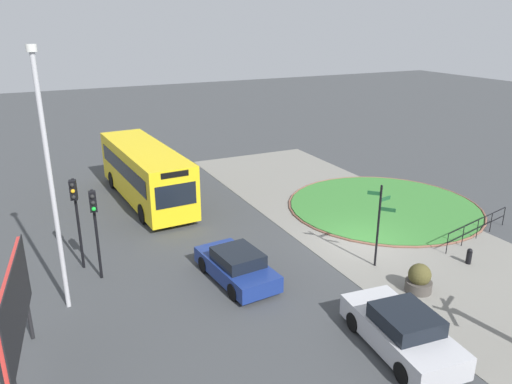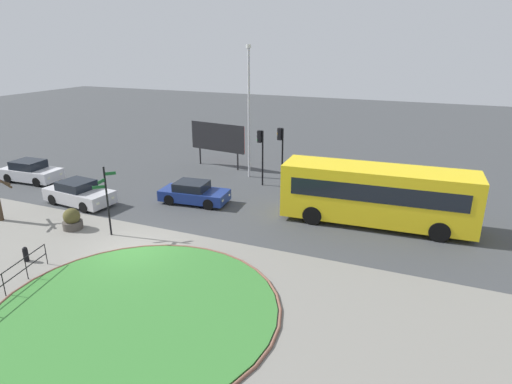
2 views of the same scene
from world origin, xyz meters
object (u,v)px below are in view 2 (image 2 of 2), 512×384
object	(u,v)px
bus_yellow	(377,194)
car_near_lane	(31,172)
bollard_foreground	(26,254)
billboard_left	(218,138)
car_trailing	(79,194)
traffic_light_far	(281,144)
planter_near_signpost	(72,220)
lamppost_tall	(249,109)
signpost_directional	(107,197)
traffic_light_near	(261,145)
car_far_lane	(194,193)

from	to	relation	value
bus_yellow	car_near_lane	size ratio (longest dim) A/B	2.36
bollard_foreground	bus_yellow	distance (m)	16.78
bus_yellow	billboard_left	bearing A→B (deg)	-30.89
bollard_foreground	car_trailing	distance (m)	7.11
car_trailing	traffic_light_far	size ratio (longest dim) A/B	1.14
bollard_foreground	traffic_light_far	size ratio (longest dim) A/B	0.18
bollard_foreground	planter_near_signpost	world-z (taller)	planter_near_signpost
bollard_foreground	car_near_lane	distance (m)	12.72
traffic_light_far	lamppost_tall	distance (m)	3.39
signpost_directional	car_near_lane	size ratio (longest dim) A/B	0.85
car_trailing	lamppost_tall	size ratio (longest dim) A/B	0.49
traffic_light_near	bollard_foreground	bearing A→B (deg)	75.66
car_trailing	lamppost_tall	distance (m)	12.04
car_near_lane	car_trailing	xyz separation A→B (m)	(6.32, -2.12, -0.03)
signpost_directional	lamppost_tall	size ratio (longest dim) A/B	0.40
traffic_light_far	lamppost_tall	xyz separation A→B (m)	(-2.63, 0.85, 1.95)
car_trailing	lamppost_tall	xyz separation A→B (m)	(6.98, 8.91, 4.10)
bollard_foreground	billboard_left	bearing A→B (deg)	87.79
car_far_lane	lamppost_tall	bearing A→B (deg)	76.23
bus_yellow	car_trailing	size ratio (longest dim) A/B	2.25
billboard_left	signpost_directional	bearing A→B (deg)	-78.69
lamppost_tall	car_far_lane	bearing A→B (deg)	-98.31
traffic_light_far	planter_near_signpost	distance (m)	13.37
car_far_lane	signpost_directional	bearing A→B (deg)	-109.72
car_far_lane	lamppost_tall	xyz separation A→B (m)	(0.89, 6.10, 4.15)
bus_yellow	traffic_light_far	bearing A→B (deg)	-35.64
traffic_light_far	bollard_foreground	bearing A→B (deg)	77.94
car_far_lane	traffic_light_near	world-z (taller)	traffic_light_near
planter_near_signpost	traffic_light_far	bearing A→B (deg)	56.59
billboard_left	bus_yellow	bearing A→B (deg)	-20.19
traffic_light_far	car_near_lane	bearing A→B (deg)	32.56
traffic_light_near	traffic_light_far	distance (m)	1.31
lamppost_tall	traffic_light_far	bearing A→B (deg)	-17.96
car_near_lane	planter_near_signpost	bearing A→B (deg)	-33.41
car_far_lane	traffic_light_far	bearing A→B (deg)	50.67
car_trailing	traffic_light_far	xyz separation A→B (m)	(9.62, 8.06, 2.15)
billboard_left	bollard_foreground	bearing A→B (deg)	-84.79
car_near_lane	lamppost_tall	size ratio (longest dim) A/B	0.46
bollard_foreground	traffic_light_near	xyz separation A→B (m)	(5.30, 13.92, 2.33)
car_trailing	traffic_light_near	xyz separation A→B (m)	(8.42, 7.54, 2.04)
car_trailing	bus_yellow	bearing A→B (deg)	18.17
traffic_light_near	lamppost_tall	xyz separation A→B (m)	(-1.44, 1.38, 2.06)
bus_yellow	bollard_foreground	bearing A→B (deg)	33.92
signpost_directional	traffic_light_far	size ratio (longest dim) A/B	0.92
bollard_foreground	traffic_light_near	bearing A→B (deg)	69.17
signpost_directional	car_far_lane	world-z (taller)	signpost_directional
bollard_foreground	planter_near_signpost	distance (m)	3.53
car_trailing	traffic_light_far	world-z (taller)	traffic_light_far
traffic_light_far	planter_near_signpost	xyz separation A→B (m)	(-7.25, -11.00, -2.30)
billboard_left	planter_near_signpost	bearing A→B (deg)	-88.63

